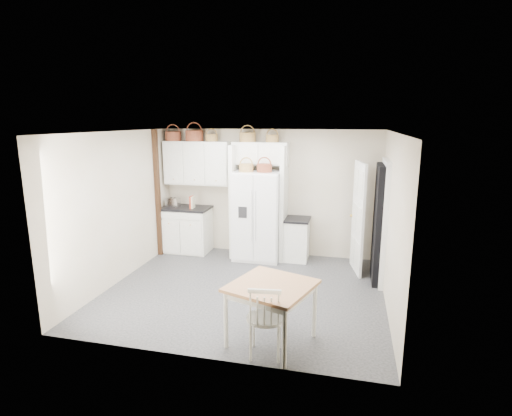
# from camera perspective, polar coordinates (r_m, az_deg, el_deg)

# --- Properties ---
(floor) EXTENTS (4.50, 4.50, 0.00)m
(floor) POSITION_cam_1_polar(r_m,az_deg,el_deg) (6.81, -1.59, -11.62)
(floor) COLOR black
(floor) RESTS_ON ground
(ceiling) EXTENTS (4.50, 4.50, 0.00)m
(ceiling) POSITION_cam_1_polar(r_m,az_deg,el_deg) (6.22, -1.74, 10.80)
(ceiling) COLOR white
(ceiling) RESTS_ON wall_back
(wall_back) EXTENTS (4.50, 0.00, 4.50)m
(wall_back) POSITION_cam_1_polar(r_m,az_deg,el_deg) (8.30, 1.90, 2.20)
(wall_back) COLOR tan
(wall_back) RESTS_ON floor
(wall_left) EXTENTS (0.00, 4.00, 4.00)m
(wall_left) POSITION_cam_1_polar(r_m,az_deg,el_deg) (7.29, -19.00, 0.07)
(wall_left) COLOR tan
(wall_left) RESTS_ON floor
(wall_right) EXTENTS (0.00, 4.00, 4.00)m
(wall_right) POSITION_cam_1_polar(r_m,az_deg,el_deg) (6.22, 18.81, -1.99)
(wall_right) COLOR tan
(wall_right) RESTS_ON floor
(refrigerator) EXTENTS (0.93, 0.75, 1.79)m
(refrigerator) POSITION_cam_1_polar(r_m,az_deg,el_deg) (8.05, 0.29, -1.07)
(refrigerator) COLOR white
(refrigerator) RESTS_ON floor
(base_cab_left) EXTENTS (1.00, 0.63, 0.93)m
(base_cab_left) POSITION_cam_1_polar(r_m,az_deg,el_deg) (8.72, -9.91, -3.11)
(base_cab_left) COLOR silver
(base_cab_left) RESTS_ON floor
(base_cab_right) EXTENTS (0.46, 0.56, 0.82)m
(base_cab_right) POSITION_cam_1_polar(r_m,az_deg,el_deg) (8.12, 5.84, -4.57)
(base_cab_right) COLOR silver
(base_cab_right) RESTS_ON floor
(dining_table) EXTENTS (1.19, 1.19, 0.78)m
(dining_table) POSITION_cam_1_polar(r_m,az_deg,el_deg) (5.22, 2.20, -14.78)
(dining_table) COLOR #AA7846
(dining_table) RESTS_ON floor
(windsor_chair) EXTENTS (0.51, 0.48, 0.95)m
(windsor_chair) POSITION_cam_1_polar(r_m,az_deg,el_deg) (4.92, 1.39, -15.49)
(windsor_chair) COLOR silver
(windsor_chair) RESTS_ON floor
(counter_left) EXTENTS (1.05, 0.68, 0.04)m
(counter_left) POSITION_cam_1_polar(r_m,az_deg,el_deg) (8.61, -10.03, 0.01)
(counter_left) COLOR black
(counter_left) RESTS_ON base_cab_left
(counter_right) EXTENTS (0.50, 0.60, 0.04)m
(counter_right) POSITION_cam_1_polar(r_m,az_deg,el_deg) (8.01, 5.90, -1.64)
(counter_right) COLOR black
(counter_right) RESTS_ON base_cab_right
(toaster) EXTENTS (0.30, 0.20, 0.20)m
(toaster) POSITION_cam_1_polar(r_m,az_deg,el_deg) (8.64, -11.78, 0.79)
(toaster) COLOR silver
(toaster) RESTS_ON counter_left
(cookbook_red) EXTENTS (0.04, 0.17, 0.26)m
(cookbook_red) POSITION_cam_1_polar(r_m,az_deg,el_deg) (8.44, -9.18, 0.83)
(cookbook_red) COLOR #AC2F19
(cookbook_red) RESTS_ON counter_left
(cookbook_cream) EXTENTS (0.04, 0.17, 0.25)m
(cookbook_cream) POSITION_cam_1_polar(r_m,az_deg,el_deg) (8.42, -9.00, 0.81)
(cookbook_cream) COLOR beige
(cookbook_cream) RESTS_ON counter_left
(basket_upper_a) EXTENTS (0.34, 0.34, 0.19)m
(basket_upper_a) POSITION_cam_1_polar(r_m,az_deg,el_deg) (8.65, -11.75, 10.00)
(basket_upper_a) COLOR #57291D
(basket_upper_a) RESTS_ON upper_cabinet
(basket_upper_b) EXTENTS (0.37, 0.37, 0.22)m
(basket_upper_b) POSITION_cam_1_polar(r_m,az_deg,el_deg) (8.46, -8.80, 10.16)
(basket_upper_b) COLOR #57291D
(basket_upper_b) RESTS_ON upper_cabinet
(basket_upper_c) EXTENTS (0.25, 0.25, 0.15)m
(basket_upper_c) POSITION_cam_1_polar(r_m,az_deg,el_deg) (8.32, -6.36, 9.94)
(basket_upper_c) COLOR olive
(basket_upper_c) RESTS_ON upper_cabinet
(basket_bridge_a) EXTENTS (0.33, 0.33, 0.18)m
(basket_bridge_a) POSITION_cam_1_polar(r_m,az_deg,el_deg) (8.10, -1.22, 10.08)
(basket_bridge_a) COLOR olive
(basket_bridge_a) RESTS_ON bridge_cabinet
(basket_bridge_b) EXTENTS (0.25, 0.25, 0.15)m
(basket_bridge_b) POSITION_cam_1_polar(r_m,az_deg,el_deg) (7.99, 2.34, 9.90)
(basket_bridge_b) COLOR olive
(basket_bridge_b) RESTS_ON bridge_cabinet
(basket_fridge_a) EXTENTS (0.28, 0.28, 0.15)m
(basket_fridge_a) POSITION_cam_1_polar(r_m,az_deg,el_deg) (7.83, -1.40, 5.78)
(basket_fridge_a) COLOR olive
(basket_fridge_a) RESTS_ON refrigerator
(basket_fridge_b) EXTENTS (0.29, 0.29, 0.16)m
(basket_fridge_b) POSITION_cam_1_polar(r_m,az_deg,el_deg) (7.75, 1.20, 5.73)
(basket_fridge_b) COLOR #57291D
(basket_fridge_b) RESTS_ON refrigerator
(upper_cabinet) EXTENTS (1.40, 0.34, 0.90)m
(upper_cabinet) POSITION_cam_1_polar(r_m,az_deg,el_deg) (8.48, -8.35, 6.38)
(upper_cabinet) COLOR silver
(upper_cabinet) RESTS_ON wall_back
(bridge_cabinet) EXTENTS (1.12, 0.34, 0.45)m
(bridge_cabinet) POSITION_cam_1_polar(r_m,az_deg,el_deg) (8.06, 0.65, 7.81)
(bridge_cabinet) COLOR silver
(bridge_cabinet) RESTS_ON wall_back
(fridge_panel_left) EXTENTS (0.08, 0.60, 2.30)m
(fridge_panel_left) POSITION_cam_1_polar(r_m,az_deg,el_deg) (8.20, -3.05, 0.99)
(fridge_panel_left) COLOR silver
(fridge_panel_left) RESTS_ON floor
(fridge_panel_right) EXTENTS (0.08, 0.60, 2.30)m
(fridge_panel_right) POSITION_cam_1_polar(r_m,az_deg,el_deg) (7.98, 4.00, 0.65)
(fridge_panel_right) COLOR silver
(fridge_panel_right) RESTS_ON floor
(trim_post) EXTENTS (0.09, 0.09, 2.60)m
(trim_post) POSITION_cam_1_polar(r_m,az_deg,el_deg) (8.42, -13.86, 1.98)
(trim_post) COLOR black
(trim_post) RESTS_ON floor
(doorway_void) EXTENTS (0.18, 0.85, 2.05)m
(doorway_void) POSITION_cam_1_polar(r_m,az_deg,el_deg) (7.24, 17.25, -2.13)
(doorway_void) COLOR black
(doorway_void) RESTS_ON floor
(door_slab) EXTENTS (0.21, 0.79, 2.05)m
(door_slab) POSITION_cam_1_polar(r_m,az_deg,el_deg) (7.55, 14.37, -1.37)
(door_slab) COLOR white
(door_slab) RESTS_ON floor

